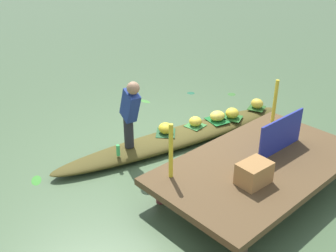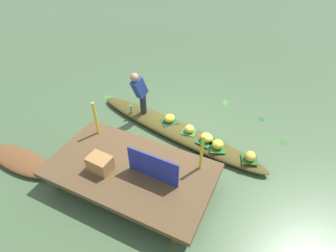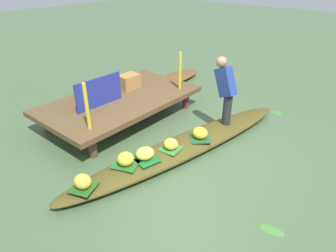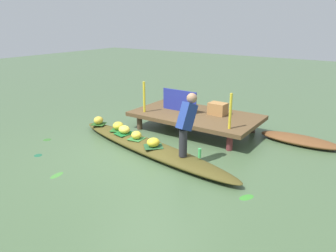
{
  "view_description": "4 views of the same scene",
  "coord_description": "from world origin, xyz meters",
  "px_view_note": "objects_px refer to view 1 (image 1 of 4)",
  "views": [
    {
      "loc": [
        4.47,
        4.56,
        3.56
      ],
      "look_at": [
        0.43,
        0.17,
        0.54
      ],
      "focal_mm": 42.92,
      "sensor_mm": 36.0,
      "label": 1
    },
    {
      "loc": [
        -2.04,
        4.65,
        4.35
      ],
      "look_at": [
        0.02,
        0.36,
        0.48
      ],
      "focal_mm": 28.8,
      "sensor_mm": 36.0,
      "label": 2
    },
    {
      "loc": [
        -3.53,
        -2.58,
        2.86
      ],
      "look_at": [
        -0.07,
        0.35,
        0.39
      ],
      "focal_mm": 31.94,
      "sensor_mm": 36.0,
      "label": 3
    },
    {
      "loc": [
        4.02,
        -5.13,
        2.76
      ],
      "look_at": [
        0.28,
        0.32,
        0.56
      ],
      "focal_mm": 34.3,
      "sensor_mm": 36.0,
      "label": 4
    }
  ],
  "objects_px": {
    "banana_bunch_1": "(217,116)",
    "produce_crate": "(254,173)",
    "vendor_person": "(130,111)",
    "water_bottle": "(118,150)",
    "market_banner": "(281,134)",
    "banana_bunch_0": "(166,128)",
    "banana_bunch_4": "(257,103)",
    "vendor_boat": "(179,137)",
    "banana_bunch_3": "(195,121)",
    "banana_bunch_2": "(232,113)"
  },
  "relations": [
    {
      "from": "banana_bunch_3",
      "to": "produce_crate",
      "type": "relative_size",
      "value": 0.54
    },
    {
      "from": "market_banner",
      "to": "banana_bunch_0",
      "type": "bearing_deg",
      "value": -72.0
    },
    {
      "from": "banana_bunch_1",
      "to": "produce_crate",
      "type": "bearing_deg",
      "value": 52.27
    },
    {
      "from": "banana_bunch_0",
      "to": "produce_crate",
      "type": "relative_size",
      "value": 0.63
    },
    {
      "from": "vendor_person",
      "to": "market_banner",
      "type": "height_order",
      "value": "vendor_person"
    },
    {
      "from": "banana_bunch_0",
      "to": "market_banner",
      "type": "xyz_separation_m",
      "value": [
        -0.58,
        1.93,
        0.43
      ]
    },
    {
      "from": "banana_bunch_4",
      "to": "produce_crate",
      "type": "height_order",
      "value": "produce_crate"
    },
    {
      "from": "vendor_boat",
      "to": "water_bottle",
      "type": "xyz_separation_m",
      "value": [
        1.29,
        -0.08,
        0.2
      ]
    },
    {
      "from": "vendor_boat",
      "to": "banana_bunch_1",
      "type": "distance_m",
      "value": 0.89
    },
    {
      "from": "banana_bunch_0",
      "to": "produce_crate",
      "type": "height_order",
      "value": "produce_crate"
    },
    {
      "from": "market_banner",
      "to": "water_bottle",
      "type": "bearing_deg",
      "value": -47.31
    },
    {
      "from": "banana_bunch_3",
      "to": "banana_bunch_4",
      "type": "xyz_separation_m",
      "value": [
        -1.49,
        0.29,
        0.01
      ]
    },
    {
      "from": "vendor_boat",
      "to": "water_bottle",
      "type": "distance_m",
      "value": 1.31
    },
    {
      "from": "produce_crate",
      "to": "banana_bunch_4",
      "type": "bearing_deg",
      "value": -145.12
    },
    {
      "from": "banana_bunch_1",
      "to": "water_bottle",
      "type": "height_order",
      "value": "banana_bunch_1"
    },
    {
      "from": "market_banner",
      "to": "banana_bunch_3",
      "type": "bearing_deg",
      "value": -89.18
    },
    {
      "from": "banana_bunch_1",
      "to": "banana_bunch_4",
      "type": "bearing_deg",
      "value": 170.94
    },
    {
      "from": "vendor_boat",
      "to": "banana_bunch_4",
      "type": "bearing_deg",
      "value": -178.8
    },
    {
      "from": "banana_bunch_0",
      "to": "water_bottle",
      "type": "height_order",
      "value": "banana_bunch_0"
    },
    {
      "from": "banana_bunch_3",
      "to": "banana_bunch_4",
      "type": "bearing_deg",
      "value": 169.11
    },
    {
      "from": "banana_bunch_4",
      "to": "banana_bunch_0",
      "type": "bearing_deg",
      "value": -12.04
    },
    {
      "from": "banana_bunch_3",
      "to": "water_bottle",
      "type": "distance_m",
      "value": 1.68
    },
    {
      "from": "banana_bunch_3",
      "to": "vendor_person",
      "type": "relative_size",
      "value": 0.19
    },
    {
      "from": "banana_bunch_1",
      "to": "market_banner",
      "type": "bearing_deg",
      "value": 73.78
    },
    {
      "from": "banana_bunch_2",
      "to": "banana_bunch_3",
      "type": "xyz_separation_m",
      "value": [
        0.77,
        -0.24,
        -0.01
      ]
    },
    {
      "from": "vendor_boat",
      "to": "banana_bunch_4",
      "type": "xyz_separation_m",
      "value": [
        -1.87,
        0.32,
        0.21
      ]
    },
    {
      "from": "vendor_boat",
      "to": "water_bottle",
      "type": "relative_size",
      "value": 25.18
    },
    {
      "from": "vendor_boat",
      "to": "banana_bunch_3",
      "type": "bearing_deg",
      "value": -173.69
    },
    {
      "from": "banana_bunch_4",
      "to": "vendor_boat",
      "type": "bearing_deg",
      "value": -9.6
    },
    {
      "from": "banana_bunch_2",
      "to": "market_banner",
      "type": "relative_size",
      "value": 0.25
    },
    {
      "from": "vendor_person",
      "to": "market_banner",
      "type": "xyz_separation_m",
      "value": [
        -1.37,
        1.9,
        -0.17
      ]
    },
    {
      "from": "banana_bunch_3",
      "to": "vendor_person",
      "type": "bearing_deg",
      "value": -5.33
    },
    {
      "from": "vendor_person",
      "to": "banana_bunch_2",
      "type": "bearing_deg",
      "value": 170.32
    },
    {
      "from": "banana_bunch_1",
      "to": "water_bottle",
      "type": "bearing_deg",
      "value": -6.12
    },
    {
      "from": "vendor_boat",
      "to": "market_banner",
      "type": "height_order",
      "value": "market_banner"
    },
    {
      "from": "vendor_boat",
      "to": "vendor_person",
      "type": "bearing_deg",
      "value": 5.16
    },
    {
      "from": "banana_bunch_3",
      "to": "vendor_person",
      "type": "xyz_separation_m",
      "value": [
        1.38,
        -0.13,
        0.6
      ]
    },
    {
      "from": "banana_bunch_2",
      "to": "vendor_person",
      "type": "bearing_deg",
      "value": -9.68
    },
    {
      "from": "banana_bunch_1",
      "to": "produce_crate",
      "type": "height_order",
      "value": "produce_crate"
    },
    {
      "from": "vendor_person",
      "to": "water_bottle",
      "type": "relative_size",
      "value": 6.48
    },
    {
      "from": "banana_bunch_3",
      "to": "market_banner",
      "type": "bearing_deg",
      "value": 89.66
    },
    {
      "from": "vendor_person",
      "to": "market_banner",
      "type": "relative_size",
      "value": 1.2
    },
    {
      "from": "vendor_person",
      "to": "banana_bunch_4",
      "type": "bearing_deg",
      "value": 171.77
    },
    {
      "from": "banana_bunch_0",
      "to": "banana_bunch_3",
      "type": "distance_m",
      "value": 0.62
    },
    {
      "from": "vendor_boat",
      "to": "vendor_person",
      "type": "relative_size",
      "value": 3.88
    },
    {
      "from": "banana_bunch_1",
      "to": "produce_crate",
      "type": "xyz_separation_m",
      "value": [
        1.47,
        1.9,
        0.3
      ]
    },
    {
      "from": "banana_bunch_2",
      "to": "market_banner",
      "type": "bearing_deg",
      "value": 63.14
    },
    {
      "from": "vendor_person",
      "to": "water_bottle",
      "type": "bearing_deg",
      "value": 4.47
    },
    {
      "from": "banana_bunch_3",
      "to": "banana_bunch_1",
      "type": "bearing_deg",
      "value": 165.2
    },
    {
      "from": "vendor_boat",
      "to": "water_bottle",
      "type": "height_order",
      "value": "water_bottle"
    }
  ]
}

